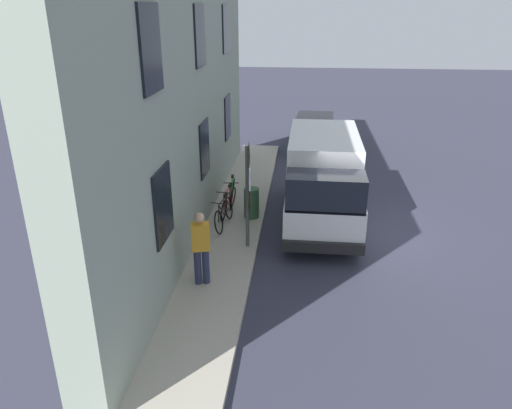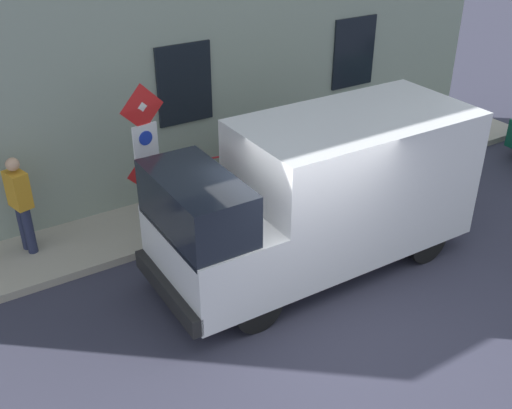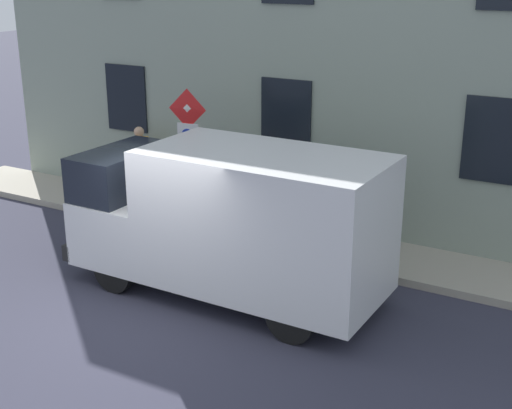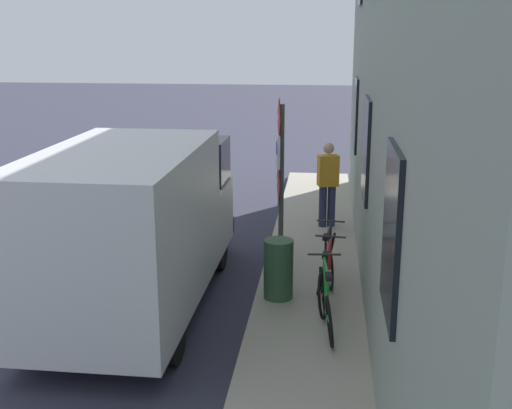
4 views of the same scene
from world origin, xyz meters
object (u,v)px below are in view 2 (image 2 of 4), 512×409
delivery_van (322,193)px  bicycle_red (228,175)px  bicycle_green (263,166)px  bicycle_black (191,186)px  sign_post_stacked (146,151)px  litter_bin (241,188)px  pedestrian (21,202)px

delivery_van → bicycle_red: bearing=-86.1°
bicycle_green → bicycle_black: size_ratio=1.00×
sign_post_stacked → bicycle_black: sign_post_stacked is taller
delivery_van → litter_bin: bearing=-81.4°
delivery_van → bicycle_green: (2.76, -0.66, -0.82)m
bicycle_red → bicycle_black: bearing=5.7°
litter_bin → sign_post_stacked: bearing=94.6°
sign_post_stacked → litter_bin: sign_post_stacked is taller
bicycle_black → bicycle_green: bearing=-173.9°
sign_post_stacked → litter_bin: size_ratio=3.02×
sign_post_stacked → bicycle_red: size_ratio=1.58×
bicycle_red → bicycle_black: (0.00, 0.82, 0.00)m
sign_post_stacked → litter_bin: 2.24m
bicycle_red → litter_bin: litter_bin is taller
pedestrian → litter_bin: pedestrian is taller
bicycle_black → pedestrian: (-0.01, 3.07, 0.56)m
bicycle_green → bicycle_red: same height
delivery_van → pedestrian: (2.75, 4.06, -0.26)m
bicycle_black → delivery_van: bearing=115.7°
pedestrian → litter_bin: (-0.70, -3.76, -0.48)m
bicycle_green → bicycle_red: size_ratio=1.00×
pedestrian → litter_bin: size_ratio=1.91×
litter_bin → bicycle_red: bearing=-10.4°
sign_post_stacked → bicycle_green: sign_post_stacked is taller
delivery_van → bicycle_black: 3.05m
bicycle_green → bicycle_red: (0.00, 0.82, 0.00)m
delivery_van → pedestrian: size_ratio=3.11×
delivery_van → bicycle_green: 2.96m
sign_post_stacked → pedestrian: (0.85, 1.91, -0.77)m
sign_post_stacked → bicycle_green: size_ratio=1.58×
bicycle_green → pedestrian: size_ratio=1.00×
bicycle_green → pedestrian: 4.75m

